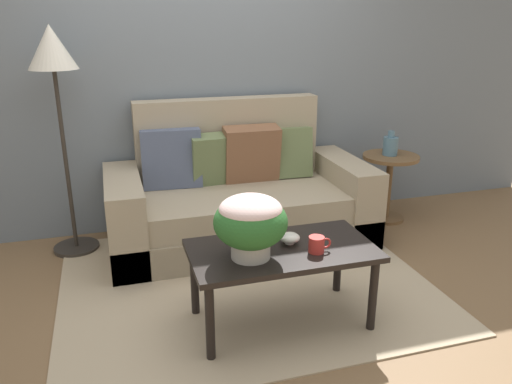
{
  "coord_description": "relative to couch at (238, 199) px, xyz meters",
  "views": [
    {
      "loc": [
        -0.78,
        -2.86,
        1.67
      ],
      "look_at": [
        0.1,
        0.08,
        0.61
      ],
      "focal_mm": 35.35,
      "sensor_mm": 36.0,
      "label": 1
    }
  ],
  "objects": [
    {
      "name": "area_rug",
      "position": [
        -0.14,
        -0.71,
        -0.32
      ],
      "size": [
        2.35,
        1.96,
        0.01
      ],
      "primitive_type": "cube",
      "color": "tan",
      "rests_on": "ground"
    },
    {
      "name": "ground_plane",
      "position": [
        -0.14,
        -0.72,
        -0.33
      ],
      "size": [
        14.0,
        14.0,
        0.0
      ],
      "primitive_type": "plane",
      "color": "brown"
    },
    {
      "name": "floor_lamp",
      "position": [
        -1.23,
        0.15,
        0.99
      ],
      "size": [
        0.33,
        0.33,
        1.63
      ],
      "color": "#2D2823",
      "rests_on": "ground"
    },
    {
      "name": "couch",
      "position": [
        0.0,
        0.0,
        0.0
      ],
      "size": [
        1.97,
        0.93,
        1.07
      ],
      "color": "gray",
      "rests_on": "ground"
    },
    {
      "name": "table_vase",
      "position": [
        1.33,
        0.03,
        0.33
      ],
      "size": [
        0.12,
        0.12,
        0.21
      ],
      "color": "slate",
      "rests_on": "side_table"
    },
    {
      "name": "wall_back",
      "position": [
        -0.14,
        0.49,
        1.01
      ],
      "size": [
        6.4,
        0.12,
        2.69
      ],
      "primitive_type": "cube",
      "color": "slate",
      "rests_on": "ground"
    },
    {
      "name": "coffee_table",
      "position": [
        -0.06,
        -1.21,
        0.08
      ],
      "size": [
        1.02,
        0.55,
        0.47
      ],
      "color": "black",
      "rests_on": "ground"
    },
    {
      "name": "snack_bowl",
      "position": [
        -0.0,
        -1.17,
        0.17
      ],
      "size": [
        0.12,
        0.12,
        0.06
      ],
      "color": "silver",
      "rests_on": "coffee_table"
    },
    {
      "name": "coffee_mug",
      "position": [
        0.1,
        -1.31,
        0.18
      ],
      "size": [
        0.13,
        0.09,
        0.09
      ],
      "color": "red",
      "rests_on": "coffee_table"
    },
    {
      "name": "side_table",
      "position": [
        1.34,
        0.02,
        0.07
      ],
      "size": [
        0.47,
        0.47,
        0.58
      ],
      "color": "brown",
      "rests_on": "ground"
    },
    {
      "name": "potted_plant",
      "position": [
        -0.26,
        -1.27,
        0.35
      ],
      "size": [
        0.39,
        0.39,
        0.34
      ],
      "color": "#B7B2A8",
      "rests_on": "coffee_table"
    }
  ]
}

